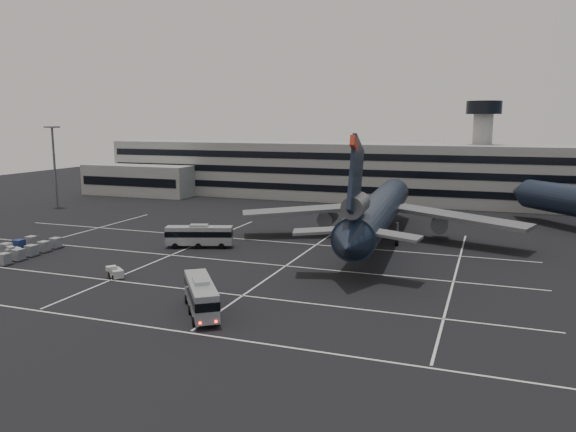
% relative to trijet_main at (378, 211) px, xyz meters
% --- Properties ---
extents(ground, '(260.00, 260.00, 0.00)m').
position_rel_trijet_main_xyz_m(ground, '(-20.85, -23.08, -5.25)').
color(ground, black).
rests_on(ground, ground).
extents(lane_markings, '(90.00, 55.62, 0.01)m').
position_rel_trijet_main_xyz_m(lane_markings, '(-19.90, -22.35, -5.24)').
color(lane_markings, silver).
rests_on(lane_markings, ground).
extents(terminal, '(125.00, 26.00, 24.00)m').
position_rel_trijet_main_xyz_m(terminal, '(-23.80, 48.06, 1.68)').
color(terminal, gray).
rests_on(terminal, ground).
extents(hills, '(352.00, 180.00, 44.00)m').
position_rel_trijet_main_xyz_m(hills, '(-2.86, 146.92, -17.32)').
color(hills, '#38332B').
rests_on(hills, ground).
extents(lightpole_left, '(2.40, 2.40, 18.28)m').
position_rel_trijet_main_xyz_m(lightpole_left, '(-75.85, 11.92, 6.57)').
color(lightpole_left, slate).
rests_on(lightpole_left, ground).
extents(trijet_main, '(47.36, 57.67, 18.08)m').
position_rel_trijet_main_xyz_m(trijet_main, '(0.00, 0.00, 0.00)').
color(trijet_main, black).
rests_on(trijet_main, ground).
extents(bus_near, '(8.00, 9.78, 3.65)m').
position_rel_trijet_main_xyz_m(bus_near, '(-10.41, -39.80, -3.25)').
color(bus_near, '#919499').
rests_on(bus_near, ground).
extents(bus_far, '(10.51, 5.68, 3.64)m').
position_rel_trijet_main_xyz_m(bus_far, '(-25.42, -13.07, -3.26)').
color(bus_far, '#919499').
rests_on(bus_far, ground).
extents(tug_a, '(1.70, 2.30, 1.33)m').
position_rel_trijet_main_xyz_m(tug_a, '(-49.01, -26.84, -4.66)').
color(tug_a, '#B7B6B2').
rests_on(tug_a, ground).
extents(tug_b, '(2.76, 2.59, 1.53)m').
position_rel_trijet_main_xyz_m(tug_b, '(-26.80, -31.88, -4.57)').
color(tug_b, '#B7B6B2').
rests_on(tug_b, ground).
extents(uld_cluster, '(7.18, 13.14, 1.65)m').
position_rel_trijet_main_xyz_m(uld_cluster, '(-47.81, -26.79, -4.44)').
color(uld_cluster, '#2D2D30').
rests_on(uld_cluster, ground).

